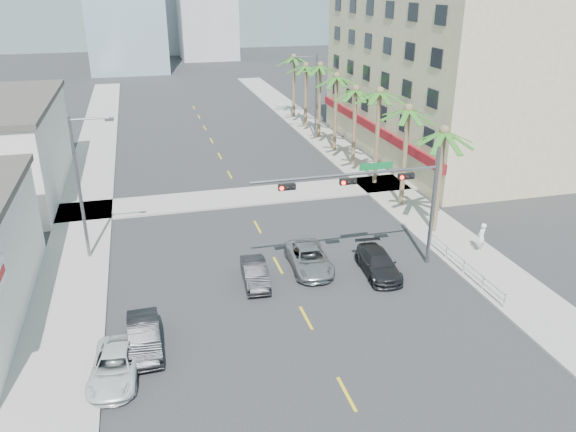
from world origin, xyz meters
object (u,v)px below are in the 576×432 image
object	(u,v)px
traffic_signal_mast	(384,191)
car_parked_mid	(144,337)
car_lane_right	(378,263)
car_lane_center	(309,259)
car_lane_left	(255,273)
pedestrian	(481,237)
car_parked_far	(115,367)

from	to	relation	value
traffic_signal_mast	car_parked_mid	bearing A→B (deg)	-161.88
traffic_signal_mast	car_lane_right	xyz separation A→B (m)	(-0.28, -0.45, -4.40)
traffic_signal_mast	car_lane_center	size ratio (longest dim) A/B	2.29
car_lane_left	pedestrian	size ratio (longest dim) A/B	2.01
traffic_signal_mast	car_lane_right	distance (m)	4.43
pedestrian	car_lane_center	bearing A→B (deg)	-30.83
traffic_signal_mast	car_lane_left	bearing A→B (deg)	177.93
car_parked_mid	car_parked_far	bearing A→B (deg)	-126.72
car_lane_right	car_parked_mid	bearing A→B (deg)	-158.68
traffic_signal_mast	car_lane_right	size ratio (longest dim) A/B	2.44
car_parked_mid	car_lane_left	xyz separation A→B (m)	(6.31, 4.82, -0.06)
traffic_signal_mast	pedestrian	world-z (taller)	traffic_signal_mast
pedestrian	car_lane_left	bearing A→B (deg)	-26.52
car_parked_mid	car_lane_center	xyz separation A→B (m)	(9.82, 5.68, -0.02)
traffic_signal_mast	car_lane_left	size ratio (longest dim) A/B	2.89
car_lane_left	traffic_signal_mast	bearing A→B (deg)	1.86
car_parked_mid	car_parked_far	world-z (taller)	car_parked_mid
car_parked_far	car_lane_right	bearing A→B (deg)	28.38
traffic_signal_mast	car_parked_far	xyz separation A→B (m)	(-15.18, -6.36, -4.46)
car_parked_far	car_lane_left	xyz separation A→B (m)	(7.61, 6.63, 0.03)
traffic_signal_mast	car_lane_right	bearing A→B (deg)	-122.09
car_lane_left	pedestrian	world-z (taller)	pedestrian
car_lane_center	traffic_signal_mast	bearing A→B (deg)	-12.33
traffic_signal_mast	car_parked_far	size ratio (longest dim) A/B	2.56
car_parked_mid	pedestrian	bearing A→B (deg)	12.02
car_lane_center	car_parked_mid	bearing A→B (deg)	-146.66
car_lane_left	pedestrian	xyz separation A→B (m)	(14.65, 0.10, 0.47)
car_lane_center	car_lane_right	size ratio (longest dim) A/B	1.06
car_lane_center	car_parked_far	bearing A→B (deg)	-142.71
car_lane_center	pedestrian	size ratio (longest dim) A/B	2.54
car_lane_left	car_parked_far	bearing A→B (deg)	-135.00
traffic_signal_mast	car_lane_center	distance (m)	6.09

